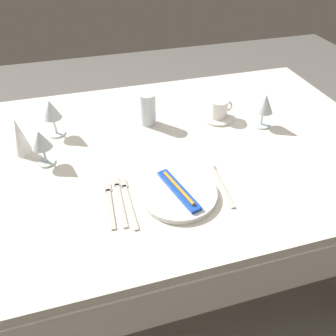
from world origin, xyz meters
The scene contains 15 objects.
ground_plane centered at (0.00, 0.00, 0.00)m, with size 6.00×6.00×0.00m, color slate.
dining_table centered at (0.00, 0.00, 0.66)m, with size 1.80×1.11×0.74m.
dinner_plate centered at (0.01, -0.27, 0.75)m, with size 0.25×0.25×0.02m, color white.
toothbrush_package centered at (0.01, -0.27, 0.77)m, with size 0.09×0.21×0.02m.
fork_outer centered at (-0.14, -0.25, 0.74)m, with size 0.02×0.23×0.00m.
fork_inner centered at (-0.17, -0.24, 0.74)m, with size 0.02×0.23×0.00m.
fork_salad centered at (-0.20, -0.24, 0.74)m, with size 0.03×0.21×0.00m.
spoon_soup centered at (0.17, -0.23, 0.74)m, with size 0.03×0.23×0.01m.
saucer_left centered at (0.32, 0.14, 0.74)m, with size 0.14×0.14×0.01m, color white.
coffee_cup_left centered at (0.32, 0.14, 0.79)m, with size 0.10×0.08×0.07m.
wine_glass_centre centered at (-0.35, 0.20, 0.84)m, with size 0.07×0.07×0.15m.
wine_glass_left centered at (0.47, 0.04, 0.83)m, with size 0.07×0.07×0.14m.
wine_glass_right centered at (-0.39, 0.02, 0.83)m, with size 0.07×0.07×0.13m.
drink_tumbler centered at (0.02, 0.18, 0.80)m, with size 0.07×0.07×0.13m.
napkin_folded centered at (-0.47, 0.10, 0.81)m, with size 0.06×0.06×0.15m, color white.
Camera 1 is at (-0.23, -1.01, 1.49)m, focal length 36.01 mm.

